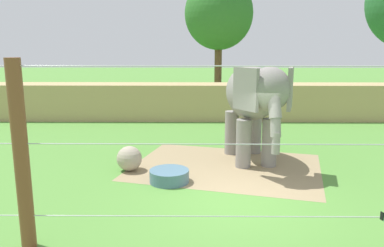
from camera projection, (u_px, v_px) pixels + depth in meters
ground_plane at (234, 199)px, 9.41m from camera, size 120.00×120.00×0.00m
dirt_patch at (226, 167)px, 11.94m from camera, size 6.63×5.61×0.01m
embankment_wall at (214, 102)px, 19.64m from camera, size 36.00×1.80×1.83m
elephant at (254, 98)px, 11.99m from camera, size 2.03×4.26×3.17m
enrichment_ball at (129, 159)px, 11.50m from camera, size 0.76×0.76×0.76m
cable_fence at (250, 157)px, 6.77m from camera, size 9.19×0.27×3.53m
water_tub at (169, 176)px, 10.56m from camera, size 1.10×1.10×0.35m
tree_far_left at (219, 14)px, 22.52m from camera, size 4.06×4.06×7.76m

